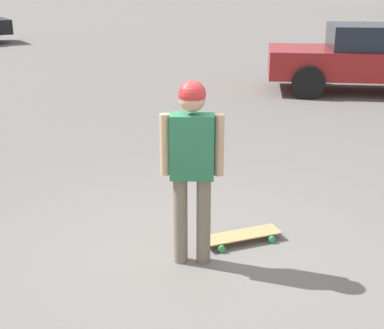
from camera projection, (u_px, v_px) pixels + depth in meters
name	position (u px, v px, depth m)	size (l,w,h in m)	color
ground_plane	(192.00, 261.00, 4.95)	(220.00, 220.00, 0.00)	slate
person	(192.00, 155.00, 4.61)	(0.37, 0.48, 1.69)	#7A6B56
skateboard	(241.00, 236.00, 5.28)	(0.78, 0.64, 0.08)	tan
car_parked_near	(370.00, 57.00, 11.91)	(3.60, 4.73, 1.49)	maroon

